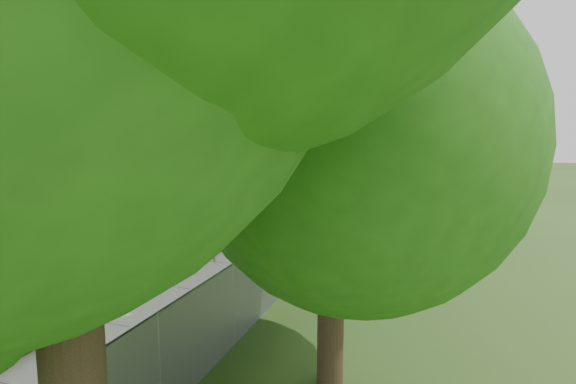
{
  "coord_description": "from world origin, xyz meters",
  "views": [
    {
      "loc": [
        9.0,
        -18.21,
        4.99
      ],
      "look_at": [
        0.5,
        8.0,
        1.4
      ],
      "focal_mm": 28.0,
      "sensor_mm": 36.0,
      "label": 1
    }
  ],
  "objects_px": {
    "signpost": "(213,213)",
    "construction_barrel": "(364,183)",
    "streetlight": "(182,138)",
    "concrete_block": "(297,235)",
    "car_1": "(107,200)",
    "person_far": "(366,187)",
    "painter_0": "(283,209)",
    "car_2": "(114,205)"
  },
  "relations": [
    {
      "from": "painter_0",
      "to": "person_far",
      "type": "bearing_deg",
      "value": -11.04
    },
    {
      "from": "car_1",
      "to": "painter_0",
      "type": "distance_m",
      "value": 12.08
    },
    {
      "from": "car_1",
      "to": "painter_0",
      "type": "height_order",
      "value": "painter_0"
    },
    {
      "from": "person_far",
      "to": "signpost",
      "type": "bearing_deg",
      "value": 101.15
    },
    {
      "from": "streetlight",
      "to": "concrete_block",
      "type": "height_order",
      "value": "streetlight"
    },
    {
      "from": "painter_0",
      "to": "person_far",
      "type": "height_order",
      "value": "painter_0"
    },
    {
      "from": "construction_barrel",
      "to": "painter_0",
      "type": "relative_size",
      "value": 0.45
    },
    {
      "from": "painter_0",
      "to": "person_far",
      "type": "xyz_separation_m",
      "value": [
        2.75,
        11.9,
        -0.05
      ]
    },
    {
      "from": "painter_0",
      "to": "streetlight",
      "type": "bearing_deg",
      "value": 52.41
    },
    {
      "from": "person_far",
      "to": "construction_barrel",
      "type": "bearing_deg",
      "value": -59.95
    },
    {
      "from": "construction_barrel",
      "to": "car_1",
      "type": "relative_size",
      "value": 0.18
    },
    {
      "from": "person_far",
      "to": "painter_0",
      "type": "bearing_deg",
      "value": 97.52
    },
    {
      "from": "signpost",
      "to": "construction_barrel",
      "type": "relative_size",
      "value": 3.69
    },
    {
      "from": "signpost",
      "to": "person_far",
      "type": "relative_size",
      "value": 1.75
    },
    {
      "from": "concrete_block",
      "to": "person_far",
      "type": "relative_size",
      "value": 0.6
    },
    {
      "from": "concrete_block",
      "to": "construction_barrel",
      "type": "bearing_deg",
      "value": 90.52
    },
    {
      "from": "car_2",
      "to": "painter_0",
      "type": "xyz_separation_m",
      "value": [
        10.55,
        0.31,
        0.23
      ]
    },
    {
      "from": "car_2",
      "to": "person_far",
      "type": "relative_size",
      "value": 2.92
    },
    {
      "from": "streetlight",
      "to": "painter_0",
      "type": "xyz_separation_m",
      "value": [
        11.91,
        -9.84,
        -3.65
      ]
    },
    {
      "from": "streetlight",
      "to": "signpost",
      "type": "height_order",
      "value": "streetlight"
    },
    {
      "from": "concrete_block",
      "to": "painter_0",
      "type": "xyz_separation_m",
      "value": [
        -1.75,
        3.13,
        0.58
      ]
    },
    {
      "from": "streetlight",
      "to": "car_2",
      "type": "height_order",
      "value": "streetlight"
    },
    {
      "from": "streetlight",
      "to": "concrete_block",
      "type": "distance_m",
      "value": 19.31
    },
    {
      "from": "concrete_block",
      "to": "car_1",
      "type": "distance_m",
      "value": 14.36
    },
    {
      "from": "person_far",
      "to": "car_1",
      "type": "bearing_deg",
      "value": 57.31
    },
    {
      "from": "signpost",
      "to": "person_far",
      "type": "distance_m",
      "value": 19.36
    },
    {
      "from": "construction_barrel",
      "to": "car_2",
      "type": "height_order",
      "value": "car_2"
    },
    {
      "from": "streetlight",
      "to": "construction_barrel",
      "type": "distance_m",
      "value": 16.84
    },
    {
      "from": "car_2",
      "to": "painter_0",
      "type": "relative_size",
      "value": 2.76
    },
    {
      "from": "signpost",
      "to": "car_1",
      "type": "distance_m",
      "value": 14.18
    },
    {
      "from": "signpost",
      "to": "painter_0",
      "type": "xyz_separation_m",
      "value": [
        0.4,
        7.17,
        -0.98
      ]
    },
    {
      "from": "car_1",
      "to": "streetlight",
      "type": "bearing_deg",
      "value": 87.86
    },
    {
      "from": "signpost",
      "to": "person_far",
      "type": "bearing_deg",
      "value": 80.62
    },
    {
      "from": "construction_barrel",
      "to": "concrete_block",
      "type": "xyz_separation_m",
      "value": [
        0.2,
        -22.18,
        -0.06
      ]
    },
    {
      "from": "streetlight",
      "to": "person_far",
      "type": "relative_size",
      "value": 4.52
    },
    {
      "from": "person_far",
      "to": "concrete_block",
      "type": "bearing_deg",
      "value": 106.73
    },
    {
      "from": "streetlight",
      "to": "person_far",
      "type": "height_order",
      "value": "streetlight"
    },
    {
      "from": "painter_0",
      "to": "person_far",
      "type": "relative_size",
      "value": 1.06
    },
    {
      "from": "car_2",
      "to": "car_1",
      "type": "bearing_deg",
      "value": 145.25
    },
    {
      "from": "streetlight",
      "to": "signpost",
      "type": "bearing_deg",
      "value": -55.92
    },
    {
      "from": "streetlight",
      "to": "person_far",
      "type": "bearing_deg",
      "value": 7.99
    },
    {
      "from": "construction_barrel",
      "to": "person_far",
      "type": "height_order",
      "value": "person_far"
    }
  ]
}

